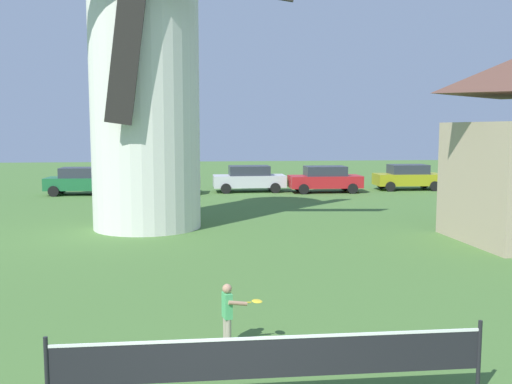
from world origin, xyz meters
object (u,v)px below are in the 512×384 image
Objects in this scene: windmill at (144,61)px; parked_car_red at (325,179)px; parked_car_cream at (165,180)px; parked_car_silver at (249,178)px; parked_car_green at (81,181)px; player_far at (229,311)px; parked_car_mustard at (408,177)px; tennis_net at (272,358)px.

windmill is 3.41× the size of parked_car_red.
parked_car_red is at bearing -1.60° from parked_car_cream.
parked_car_green is at bearing -177.16° from parked_car_silver.
windmill is 13.06× the size of player_far.
windmill is 3.53× the size of parked_car_cream.
parked_car_red is at bearing 73.11° from player_far.
parked_car_red and parked_car_mustard have the same top height.
parked_car_green is at bearing -178.48° from parked_car_mustard.
parked_car_silver is at bearing 6.43° from parked_car_cream.
player_far is 0.26× the size of parked_car_silver.
windmill reaches higher than parked_car_cream.
parked_car_red is 5.48m from parked_car_mustard.
parked_car_green is at bearing 112.21° from windmill.
player_far is (2.38, -12.35, -5.66)m from windmill.
player_far is 24.53m from parked_car_red.
parked_car_green is (-4.68, 11.45, -5.49)m from windmill.
parked_car_silver is 9.85m from parked_car_mustard.
parked_car_green is (-7.51, 26.07, 0.12)m from tennis_net.
windmill is 13.53m from parked_car_green.
player_far is at bearing -84.54° from parked_car_cream.
tennis_net is 1.47× the size of parked_car_mustard.
tennis_net is at bearing -79.05° from windmill.
windmill is at bearing 100.89° from player_far.
parked_car_green is 0.91× the size of parked_car_silver.
parked_car_red is (4.44, -0.82, -0.00)m from parked_car_silver.
parked_car_red is (14.18, -0.34, 0.00)m from parked_car_green.
parked_car_silver is 4.52m from parked_car_red.
parked_car_green and parked_car_red have the same top height.
parked_car_mustard is at bearing 62.74° from player_far.
parked_car_mustard is at bearing 65.56° from tennis_net.
windmill is at bearing -141.24° from parked_car_mustard.
parked_car_green is at bearing 179.09° from parked_car_cream.
windmill is at bearing -90.56° from parked_car_cream.
parked_car_green is at bearing 106.50° from player_far.
parked_car_cream is 4.98m from parked_car_silver.
parked_car_cream is at bearing -173.57° from parked_car_silver.
parked_car_green is 19.60m from parked_car_mustard.
player_far is 23.84m from parked_car_cream.
windmill is 15.62m from parked_car_red.
parked_car_green and parked_car_mustard have the same top height.
parked_car_cream is 0.96× the size of parked_car_silver.
parked_car_cream reaches higher than tennis_net.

